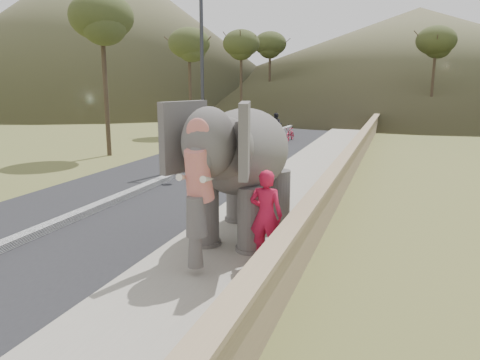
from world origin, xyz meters
The scene contains 12 objects.
ground centered at (0.00, 0.00, 0.00)m, with size 160.00×160.00×0.00m, color olive.
road centered at (-5.00, 10.00, 0.01)m, with size 7.00×120.00×0.03m, color black.
median centered at (-5.00, 10.00, 0.11)m, with size 0.35×120.00×0.22m, color black.
walkway centered at (0.00, 10.00, 0.07)m, with size 3.00×120.00×0.15m, color #9E9687.
parapet centered at (1.65, 10.00, 0.55)m, with size 0.30×120.00×1.10m, color tan.
lamppost centered at (-4.69, 14.23, 4.87)m, with size 1.76×0.36×8.00m.
signboard centered at (-4.50, 13.93, 1.64)m, with size 0.60×0.08×2.40m.
hill_left centered at (-38.00, 55.00, 11.00)m, with size 60.00×60.00×22.00m, color brown.
hill_far centered at (5.00, 70.00, 7.00)m, with size 80.00×80.00×14.00m, color brown.
elephant_and_man centered at (0.02, 5.08, 1.76)m, with size 2.51×4.55×3.24m.
motorcyclist centered at (-3.58, 24.02, 0.69)m, with size 1.62×1.69×1.77m.
trees centered at (2.03, 29.00, 4.08)m, with size 47.60×41.72×9.13m.
Camera 1 is at (3.47, -5.30, 3.87)m, focal length 35.00 mm.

